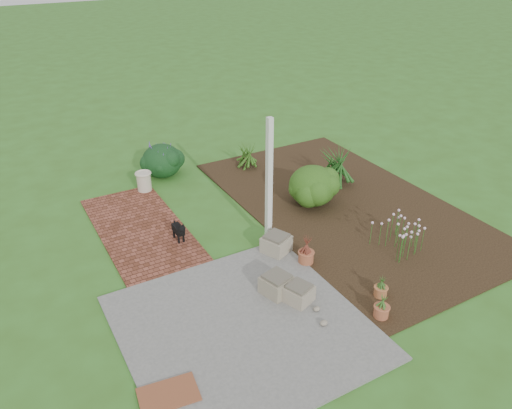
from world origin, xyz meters
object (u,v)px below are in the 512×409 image
black_dog (179,230)px  cream_ceramic_urn (144,182)px  evergreen_shrub (313,185)px  stone_trough_near (299,294)px

black_dog → cream_ceramic_urn: bearing=85.9°
black_dog → evergreen_shrub: bearing=-1.2°
black_dog → cream_ceramic_urn: cream_ceramic_urn is taller
cream_ceramic_urn → evergreen_shrub: (2.99, -2.38, 0.21)m
stone_trough_near → black_dog: bearing=111.0°
stone_trough_near → evergreen_shrub: size_ratio=0.38×
stone_trough_near → evergreen_shrub: (2.10, 2.62, 0.30)m
black_dog → evergreen_shrub: evergreen_shrub is taller
black_dog → evergreen_shrub: (3.10, 0.02, 0.18)m
stone_trough_near → black_dog: (-1.00, 2.60, 0.12)m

